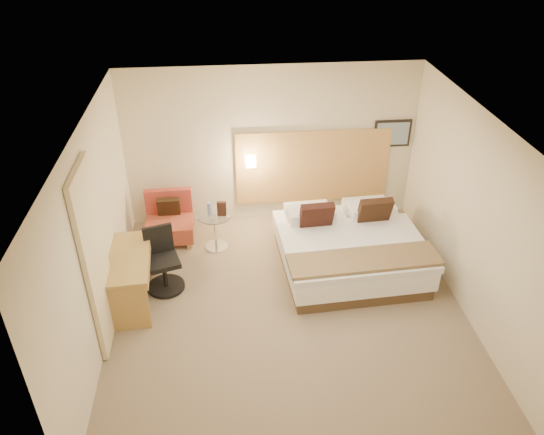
{
  "coord_description": "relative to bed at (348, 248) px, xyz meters",
  "views": [
    {
      "loc": [
        -0.76,
        -5.49,
        4.97
      ],
      "look_at": [
        -0.17,
        0.65,
        1.12
      ],
      "focal_mm": 35.0,
      "sensor_mm": 36.0,
      "label": 1
    }
  ],
  "objects": [
    {
      "name": "menu_folder",
      "position": [
        -1.89,
        0.68,
        0.4
      ],
      "size": [
        0.15,
        0.07,
        0.24
      ],
      "primitive_type": "cube",
      "rotation": [
        0.0,
        0.0,
        -0.08
      ],
      "color": "#351C15",
      "rests_on": "side_table"
    },
    {
      "name": "desk_chair",
      "position": [
        -2.75,
        -0.23,
        0.06
      ],
      "size": [
        0.67,
        0.67,
        0.95
      ],
      "color": "black",
      "rests_on": "floor"
    },
    {
      "name": "wall_right",
      "position": [
        1.38,
        -0.93,
        1.02
      ],
      "size": [
        0.02,
        5.0,
        2.7
      ],
      "primitive_type": "cube",
      "color": "beige",
      "rests_on": "floor"
    },
    {
      "name": "side_table",
      "position": [
        -2.01,
        0.7,
        0.01
      ],
      "size": [
        0.59,
        0.59,
        0.61
      ],
      "color": "white",
      "rests_on": "floor"
    },
    {
      "name": "floor",
      "position": [
        -1.03,
        -0.93,
        -0.34
      ],
      "size": [
        4.8,
        5.0,
        0.02
      ],
      "primitive_type": "cube",
      "color": "#786751",
      "rests_on": "ground"
    },
    {
      "name": "lamp_arm",
      "position": [
        -1.38,
        1.49,
        0.82
      ],
      "size": [
        0.02,
        0.12,
        0.02
      ],
      "primitive_type": "cylinder",
      "rotation": [
        1.57,
        0.0,
        0.0
      ],
      "color": "silver",
      "rests_on": "wall_back"
    },
    {
      "name": "art_canvas",
      "position": [
        0.99,
        1.53,
        1.17
      ],
      "size": [
        0.54,
        0.01,
        0.39
      ],
      "primitive_type": "cube",
      "color": "#778EA4",
      "rests_on": "wall_back"
    },
    {
      "name": "wall_back",
      "position": [
        -1.03,
        1.58,
        1.02
      ],
      "size": [
        4.8,
        0.02,
        2.7
      ],
      "primitive_type": "cube",
      "color": "beige",
      "rests_on": "floor"
    },
    {
      "name": "bed",
      "position": [
        0.0,
        0.0,
        0.0
      ],
      "size": [
        2.19,
        2.14,
        1.01
      ],
      "color": "#493724",
      "rests_on": "floor"
    },
    {
      "name": "desk",
      "position": [
        -3.14,
        -0.52,
        0.28
      ],
      "size": [
        0.64,
        1.27,
        0.77
      ],
      "color": "#A58540",
      "rests_on": "floor"
    },
    {
      "name": "bottle_a",
      "position": [
        -2.08,
        0.72,
        0.39
      ],
      "size": [
        0.07,
        0.07,
        0.22
      ],
      "primitive_type": "cylinder",
      "rotation": [
        0.0,
        0.0,
        -0.08
      ],
      "color": "#8CA2D9",
      "rests_on": "side_table"
    },
    {
      "name": "wall_left",
      "position": [
        -3.44,
        -0.93,
        1.02
      ],
      "size": [
        0.02,
        5.0,
        2.7
      ],
      "primitive_type": "cube",
      "color": "beige",
      "rests_on": "floor"
    },
    {
      "name": "ceiling",
      "position": [
        -1.03,
        -0.93,
        2.38
      ],
      "size": [
        4.8,
        5.0,
        0.02
      ],
      "primitive_type": "cube",
      "color": "silver",
      "rests_on": "floor"
    },
    {
      "name": "lounge_chair",
      "position": [
        -2.75,
        1.03,
        -0.01
      ],
      "size": [
        0.77,
        0.68,
        0.8
      ],
      "color": "tan",
      "rests_on": "floor"
    },
    {
      "name": "headboard_panel",
      "position": [
        -0.33,
        1.54,
        0.62
      ],
      "size": [
        2.6,
        0.04,
        1.3
      ],
      "primitive_type": "cube",
      "color": "tan",
      "rests_on": "wall_back"
    },
    {
      "name": "wall_front",
      "position": [
        -1.03,
        -3.44,
        1.02
      ],
      "size": [
        4.8,
        0.02,
        2.7
      ],
      "primitive_type": "cube",
      "color": "beige",
      "rests_on": "floor"
    },
    {
      "name": "lamp_shade",
      "position": [
        -1.38,
        1.43,
        0.82
      ],
      "size": [
        0.15,
        0.15,
        0.15
      ],
      "primitive_type": "cube",
      "color": "#FFEDC6",
      "rests_on": "wall_back"
    },
    {
      "name": "art_frame",
      "position": [
        0.99,
        1.55,
        1.17
      ],
      "size": [
        0.62,
        0.03,
        0.47
      ],
      "primitive_type": "cube",
      "color": "black",
      "rests_on": "wall_back"
    },
    {
      "name": "curtain",
      "position": [
        -3.39,
        -1.18,
        0.89
      ],
      "size": [
        0.06,
        0.9,
        2.42
      ],
      "primitive_type": "cube",
      "color": "beige",
      "rests_on": "wall_left"
    }
  ]
}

